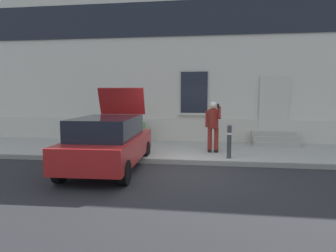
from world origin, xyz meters
TOP-DOWN VIEW (x-y plane):
  - ground_plane at (0.00, 0.00)m, footprint 80.00×80.00m
  - sidewalk at (0.00, 2.80)m, footprint 24.00×3.60m
  - curb_edge at (0.00, 0.94)m, footprint 24.00×0.12m
  - building_facade at (0.01, 5.29)m, footprint 24.00×1.52m
  - entrance_stoop at (3.54, 4.23)m, footprint 1.71×0.96m
  - hatchback_car_red at (-1.79, 0.00)m, footprint 1.91×4.12m
  - bollard_near_person at (1.61, 1.35)m, footprint 0.15×0.15m
  - bollard_far_left at (-2.02, 1.35)m, footprint 0.15×0.15m
  - person_on_phone at (1.12, 2.20)m, footprint 0.51×0.51m
  - planter_terracotta at (-4.01, 4.04)m, footprint 0.44×0.44m
  - planter_olive at (-1.89, 4.24)m, footprint 0.44×0.44m

SIDE VIEW (x-z plane):
  - ground_plane at x=0.00m, z-range 0.00..0.00m
  - sidewalk at x=0.00m, z-range 0.00..0.15m
  - curb_edge at x=0.00m, z-range 0.00..0.15m
  - entrance_stoop at x=3.54m, z-range 0.10..0.58m
  - planter_terracotta at x=-4.01m, z-range 0.18..1.04m
  - planter_olive at x=-1.89m, z-range 0.18..1.04m
  - bollard_near_person at x=1.61m, z-range 0.19..1.24m
  - bollard_far_left at x=-2.02m, z-range 0.19..1.24m
  - hatchback_car_red at x=-1.79m, z-range -0.37..1.97m
  - person_on_phone at x=1.12m, z-range 0.28..2.02m
  - building_facade at x=0.01m, z-range -0.02..7.48m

